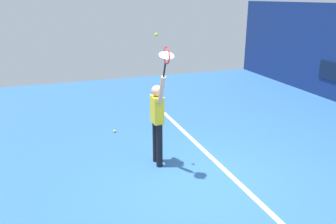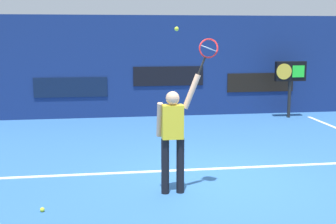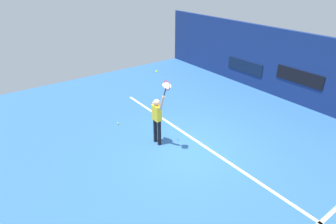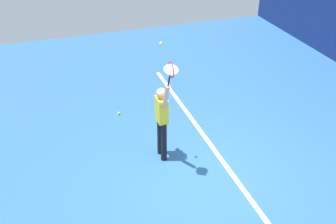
# 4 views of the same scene
# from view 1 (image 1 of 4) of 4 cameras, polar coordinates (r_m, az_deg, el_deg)

# --- Properties ---
(ground_plane) EXTENTS (18.00, 18.00, 0.00)m
(ground_plane) POSITION_cam_1_polar(r_m,az_deg,el_deg) (6.75, 5.89, -11.16)
(ground_plane) COLOR #2D609E
(court_baseline) EXTENTS (10.00, 0.10, 0.01)m
(court_baseline) POSITION_cam_1_polar(r_m,az_deg,el_deg) (6.98, 10.21, -10.22)
(court_baseline) COLOR white
(court_baseline) RESTS_ON ground_plane
(tennis_player) EXTENTS (0.70, 0.31, 1.97)m
(tennis_player) POSITION_cam_1_polar(r_m,az_deg,el_deg) (6.93, -1.75, -1.04)
(tennis_player) COLOR black
(tennis_player) RESTS_ON ground_plane
(tennis_racket) EXTENTS (0.41, 0.27, 0.62)m
(tennis_racket) POSITION_cam_1_polar(r_m,az_deg,el_deg) (6.08, -0.29, 9.08)
(tennis_racket) COLOR black
(tennis_ball) EXTENTS (0.07, 0.07, 0.07)m
(tennis_ball) POSITION_cam_1_polar(r_m,az_deg,el_deg) (6.50, -1.95, 12.66)
(tennis_ball) COLOR #CCE033
(spare_ball) EXTENTS (0.07, 0.07, 0.07)m
(spare_ball) POSITION_cam_1_polar(r_m,az_deg,el_deg) (9.01, -8.81, -3.14)
(spare_ball) COLOR #CCE033
(spare_ball) RESTS_ON ground_plane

